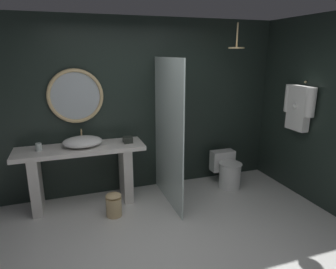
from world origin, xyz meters
TOP-DOWN VIEW (x-y plane):
  - ground_plane at (0.00, 0.00)m, footprint 5.76×5.76m
  - back_wall_panel at (0.00, 1.90)m, footprint 4.80×0.10m
  - side_wall_right at (2.35, 0.76)m, footprint 0.10×2.47m
  - vanity_counter at (-0.82, 1.56)m, footprint 1.72×0.54m
  - vessel_sink at (-0.78, 1.58)m, footprint 0.53×0.44m
  - tumbler_cup at (-1.34, 1.57)m, footprint 0.08×0.08m
  - tissue_box at (-0.16, 1.55)m, footprint 0.12×0.13m
  - round_wall_mirror at (-0.82, 1.81)m, footprint 0.76×0.05m
  - shower_glass_panel at (0.35, 1.27)m, footprint 0.02×1.17m
  - rain_shower_head at (1.41, 1.36)m, footprint 0.23×0.23m
  - hanging_bathrobe at (2.21, 0.90)m, footprint 0.20×0.55m
  - toilet at (1.42, 1.44)m, footprint 0.39×0.55m
  - waste_bin at (-0.47, 1.09)m, footprint 0.21×0.21m

SIDE VIEW (x-z plane):
  - ground_plane at x=0.00m, z-range 0.00..0.00m
  - waste_bin at x=-0.47m, z-range 0.00..0.32m
  - toilet at x=1.42m, z-range 0.00..0.53m
  - vanity_counter at x=-0.82m, z-range 0.13..0.98m
  - tissue_box at x=-0.16m, z-range 0.85..0.94m
  - tumbler_cup at x=-1.34m, z-range 0.85..0.95m
  - vessel_sink at x=-0.78m, z-range 0.82..1.02m
  - shower_glass_panel at x=0.35m, z-range 0.00..2.04m
  - back_wall_panel at x=0.00m, z-range 0.00..2.60m
  - side_wall_right at x=2.35m, z-range 0.00..2.60m
  - hanging_bathrobe at x=2.21m, z-range 1.01..1.72m
  - round_wall_mirror at x=-0.82m, z-range 1.14..1.89m
  - rain_shower_head at x=1.41m, z-range 2.01..2.36m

